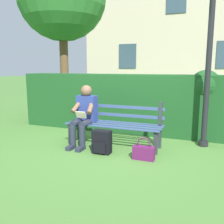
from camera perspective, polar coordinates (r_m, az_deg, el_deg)
name	(u,v)px	position (r m, az deg, el deg)	size (l,w,h in m)	color
ground	(114,146)	(4.90, 0.42, -7.73)	(60.00, 60.00, 0.00)	#477533
park_bench	(115,124)	(4.85, 0.72, -2.71)	(1.86, 0.53, 0.88)	#2D3338
person_seated	(84,114)	(4.89, -6.34, -0.39)	(0.44, 0.73, 1.17)	navy
hedge_backdrop	(132,102)	(5.90, 4.54, 2.35)	(5.45, 0.76, 1.46)	#19471E
building_facade	(179,24)	(13.91, 15.05, 18.79)	(9.18, 2.77, 7.32)	#BCAD93
backpack	(102,142)	(4.45, -2.34, -6.89)	(0.32, 0.25, 0.42)	black
handbag	(144,152)	(4.21, 7.26, -9.12)	(0.36, 0.14, 0.38)	#59194C
lamp_post	(210,39)	(5.01, 21.53, 15.25)	(0.30, 0.30, 3.12)	black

